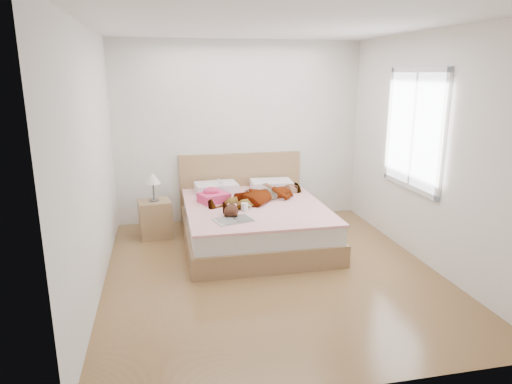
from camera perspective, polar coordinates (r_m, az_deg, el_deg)
The scene contains 11 objects.
ground at distance 5.16m, azimuth 1.97°, elevation -9.93°, with size 4.00×4.00×0.00m, color #56371B.
woman at distance 6.01m, azimuth 0.71°, elevation -0.07°, with size 0.57×1.52×0.21m, color white.
hair at distance 6.37m, azimuth -5.19°, elevation 0.08°, with size 0.40×0.49×0.07m, color black.
phone at distance 6.29m, azimuth -4.53°, elevation 1.34°, with size 0.05×0.10×0.01m, color silver.
room_shell at distance 5.69m, azimuth 19.14°, elevation 7.37°, with size 4.00×4.00×4.00m.
bed at distance 6.00m, azimuth -0.36°, elevation -3.48°, with size 1.80×2.08×1.00m.
towel at distance 5.97m, azimuth -5.36°, elevation -0.50°, with size 0.45×0.41×0.19m.
magazine at distance 5.22m, azimuth -2.72°, elevation -3.50°, with size 0.49×0.38×0.03m.
coffee_mug at distance 5.56m, azimuth -1.40°, elevation -1.89°, with size 0.13×0.11×0.10m.
plush_toy at distance 5.34m, azimuth -3.11°, elevation -2.32°, with size 0.21×0.28×0.14m.
nightstand at distance 6.25m, azimuth -12.51°, elevation -2.92°, with size 0.46×0.42×0.88m.
Camera 1 is at (-1.13, -4.55, 2.15)m, focal length 32.00 mm.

